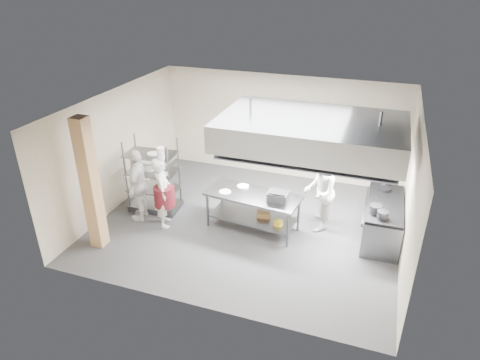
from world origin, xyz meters
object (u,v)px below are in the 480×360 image
(cooking_range, at_px, (383,221))
(chef_plating, at_px, (139,185))
(stockpot, at_px, (376,209))
(chef_line, at_px, (320,191))
(island, at_px, (253,211))
(griddle, at_px, (278,197))
(pass_rack, at_px, (153,175))
(chef_head, at_px, (163,192))

(cooking_range, xyz_separation_m, chef_plating, (-5.68, -1.08, 0.49))
(chef_plating, xyz_separation_m, stockpot, (5.48, 0.55, 0.08))
(chef_plating, bearing_deg, chef_line, 92.58)
(island, relative_size, cooking_range, 1.09)
(island, distance_m, griddle, 0.84)
(island, bearing_deg, stockpot, 8.63)
(pass_rack, relative_size, griddle, 4.24)
(griddle, xyz_separation_m, stockpot, (2.11, 0.21, -0.03))
(cooking_range, bearing_deg, chef_plating, -169.24)
(island, relative_size, griddle, 4.92)
(island, height_order, pass_rack, pass_rack)
(chef_head, xyz_separation_m, griddle, (2.67, 0.43, 0.14))
(pass_rack, bearing_deg, chef_plating, -104.21)
(stockpot, bearing_deg, island, -177.76)
(pass_rack, xyz_separation_m, chef_plating, (-0.09, -0.53, -0.03))
(pass_rack, xyz_separation_m, chef_head, (0.61, -0.62, -0.06))
(cooking_range, bearing_deg, stockpot, -110.89)
(pass_rack, distance_m, chef_plating, 0.54)
(chef_head, distance_m, stockpot, 4.82)
(chef_plating, relative_size, griddle, 4.11)
(chef_line, relative_size, griddle, 4.36)
(chef_plating, bearing_deg, pass_rack, 159.41)
(chef_head, relative_size, stockpot, 6.67)
(cooking_range, xyz_separation_m, stockpot, (-0.20, -0.53, 0.57))
(chef_line, bearing_deg, chef_head, -78.06)
(stockpot, bearing_deg, pass_rack, -179.79)
(chef_line, bearing_deg, pass_rack, -88.88)
(island, distance_m, chef_line, 1.63)
(chef_plating, distance_m, stockpot, 5.51)
(island, bearing_deg, chef_plating, -164.44)
(pass_rack, distance_m, chef_line, 4.13)
(island, height_order, stockpot, stockpot)
(pass_rack, bearing_deg, stockpot, -4.10)
(cooking_range, distance_m, chef_line, 1.58)
(griddle, bearing_deg, island, 169.78)
(cooking_range, height_order, stockpot, stockpot)
(chef_line, xyz_separation_m, stockpot, (1.28, -0.44, 0.02))
(chef_line, bearing_deg, cooking_range, 88.16)
(chef_head, relative_size, chef_plating, 0.96)
(chef_head, distance_m, griddle, 2.71)
(island, relative_size, chef_plating, 1.20)
(pass_rack, relative_size, chef_head, 1.07)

